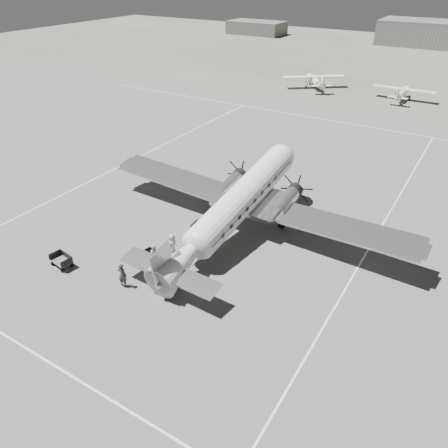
# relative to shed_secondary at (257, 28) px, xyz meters

# --- Properties ---
(ground) EXTENTS (260.00, 260.00, 0.00)m
(ground) POSITION_rel_shed_secondary_xyz_m (55.00, -115.00, -2.00)
(ground) COLOR #626260
(ground) RESTS_ON ground
(taxi_line_near) EXTENTS (60.00, 0.15, 0.01)m
(taxi_line_near) POSITION_rel_shed_secondary_xyz_m (55.00, -129.00, -1.99)
(taxi_line_near) COLOR silver
(taxi_line_near) RESTS_ON ground
(taxi_line_right) EXTENTS (0.15, 80.00, 0.01)m
(taxi_line_right) POSITION_rel_shed_secondary_xyz_m (67.00, -115.00, -1.99)
(taxi_line_right) COLOR silver
(taxi_line_right) RESTS_ON ground
(taxi_line_left) EXTENTS (0.15, 60.00, 0.01)m
(taxi_line_left) POSITION_rel_shed_secondary_xyz_m (37.00, -105.00, -1.99)
(taxi_line_left) COLOR silver
(taxi_line_left) RESTS_ON ground
(taxi_line_horizon) EXTENTS (90.00, 0.15, 0.01)m
(taxi_line_horizon) POSITION_rel_shed_secondary_xyz_m (55.00, -75.00, -1.99)
(taxi_line_horizon) COLOR silver
(taxi_line_horizon) RESTS_ON ground
(grass_infield) EXTENTS (260.00, 90.00, 0.01)m
(grass_infield) POSITION_rel_shed_secondary_xyz_m (55.00, -20.00, -2.00)
(grass_infield) COLOR #676456
(grass_infield) RESTS_ON ground
(shed_secondary) EXTENTS (18.00, 10.00, 4.00)m
(shed_secondary) POSITION_rel_shed_secondary_xyz_m (0.00, 0.00, 0.00)
(shed_secondary) COLOR #555555
(shed_secondary) RESTS_ON ground
(dc3_airliner) EXTENTS (31.25, 22.27, 5.81)m
(dc3_airliner) POSITION_rel_shed_secondary_xyz_m (56.33, -110.70, 0.90)
(dc3_airliner) COLOR #ADAEB0
(dc3_airliner) RESTS_ON ground
(light_plane_left) EXTENTS (15.38, 14.99, 2.48)m
(light_plane_left) POSITION_rel_shed_secondary_xyz_m (42.89, -57.84, -0.76)
(light_plane_left) COLOR silver
(light_plane_left) RESTS_ON ground
(light_plane_right) EXTENTS (10.64, 8.64, 2.20)m
(light_plane_right) POSITION_rel_shed_secondary_xyz_m (59.05, -57.78, -0.90)
(light_plane_right) COLOR silver
(light_plane_right) RESTS_ON ground
(baggage_cart_near) EXTENTS (1.90, 1.47, 0.98)m
(baggage_cart_near) POSITION_rel_shed_secondary_xyz_m (52.68, -117.78, -1.51)
(baggage_cart_near) COLOR #555555
(baggage_cart_near) RESTS_ON ground
(baggage_cart_far) EXTENTS (1.98, 1.54, 1.02)m
(baggage_cart_far) POSITION_rel_shed_secondary_xyz_m (46.81, -121.87, -1.49)
(baggage_cart_far) COLOR #555555
(baggage_cart_far) RESTS_ON ground
(ground_crew) EXTENTS (0.79, 0.57, 2.04)m
(ground_crew) POSITION_rel_shed_secondary_xyz_m (52.71, -121.17, -0.98)
(ground_crew) COLOR #2B2B2B
(ground_crew) RESTS_ON ground
(ramp_agent) EXTENTS (1.03, 1.11, 1.81)m
(ramp_agent) POSITION_rel_shed_secondary_xyz_m (52.95, -117.70, -1.09)
(ramp_agent) COLOR silver
(ramp_agent) RESTS_ON ground
(passenger) EXTENTS (0.72, 1.01, 1.92)m
(passenger) POSITION_rel_shed_secondary_xyz_m (53.34, -115.95, -1.04)
(passenger) COLOR #B1B1AF
(passenger) RESTS_ON ground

